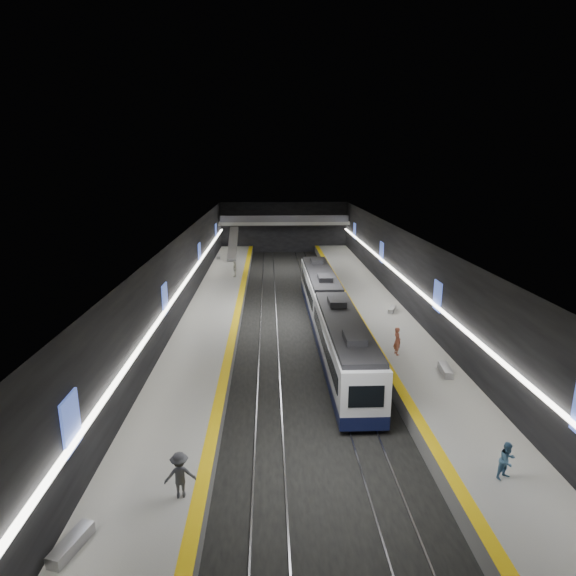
{
  "coord_description": "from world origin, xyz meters",
  "views": [
    {
      "loc": [
        -2.42,
        -41.5,
        13.97
      ],
      "look_at": [
        -0.6,
        3.59,
        2.2
      ],
      "focal_mm": 30.0,
      "sensor_mm": 36.0,
      "label": 1
    }
  ],
  "objects_px": {
    "bench_right_far": "(392,309)",
    "passenger_right_a": "(397,341)",
    "passenger_left_b": "(180,475)",
    "passenger_left_a": "(235,269)",
    "escalator": "(233,244)",
    "bench_left_near": "(71,544)",
    "bench_left_far": "(218,257)",
    "train": "(330,312)",
    "bench_right_near": "(445,370)",
    "passenger_right_b": "(507,461)"
  },
  "relations": [
    {
      "from": "train",
      "to": "passenger_left_a",
      "type": "height_order",
      "value": "train"
    },
    {
      "from": "bench_right_near",
      "to": "passenger_left_a",
      "type": "bearing_deg",
      "value": 125.57
    },
    {
      "from": "bench_left_near",
      "to": "passenger_left_b",
      "type": "bearing_deg",
      "value": 55.75
    },
    {
      "from": "bench_left_near",
      "to": "bench_left_far",
      "type": "bearing_deg",
      "value": 107.21
    },
    {
      "from": "passenger_left_a",
      "to": "passenger_left_b",
      "type": "height_order",
      "value": "passenger_left_b"
    },
    {
      "from": "bench_left_far",
      "to": "passenger_right_a",
      "type": "distance_m",
      "value": 39.0
    },
    {
      "from": "train",
      "to": "passenger_left_a",
      "type": "bearing_deg",
      "value": 116.54
    },
    {
      "from": "bench_right_far",
      "to": "passenger_right_a",
      "type": "relative_size",
      "value": 0.86
    },
    {
      "from": "passenger_right_b",
      "to": "bench_right_far",
      "type": "bearing_deg",
      "value": 63.01
    },
    {
      "from": "train",
      "to": "passenger_left_a",
      "type": "relative_size",
      "value": 15.75
    },
    {
      "from": "bench_left_far",
      "to": "passenger_left_a",
      "type": "relative_size",
      "value": 0.94
    },
    {
      "from": "passenger_right_a",
      "to": "passenger_left_b",
      "type": "relative_size",
      "value": 1.02
    },
    {
      "from": "bench_right_far",
      "to": "passenger_right_a",
      "type": "xyz_separation_m",
      "value": [
        -2.17,
        -9.92,
        0.78
      ]
    },
    {
      "from": "passenger_right_a",
      "to": "passenger_left_a",
      "type": "relative_size",
      "value": 1.04
    },
    {
      "from": "train",
      "to": "escalator",
      "type": "bearing_deg",
      "value": 108.31
    },
    {
      "from": "bench_left_far",
      "to": "passenger_left_a",
      "type": "height_order",
      "value": "passenger_left_a"
    },
    {
      "from": "bench_left_near",
      "to": "bench_left_far",
      "type": "xyz_separation_m",
      "value": [
        -0.17,
        52.5,
        -0.01
      ]
    },
    {
      "from": "bench_left_near",
      "to": "bench_right_far",
      "type": "distance_m",
      "value": 32.26
    },
    {
      "from": "bench_left_far",
      "to": "passenger_left_b",
      "type": "height_order",
      "value": "passenger_left_b"
    },
    {
      "from": "train",
      "to": "passenger_left_b",
      "type": "height_order",
      "value": "train"
    },
    {
      "from": "bench_left_near",
      "to": "passenger_left_a",
      "type": "bearing_deg",
      "value": 102.98
    },
    {
      "from": "bench_right_near",
      "to": "bench_right_far",
      "type": "bearing_deg",
      "value": 97.17
    },
    {
      "from": "train",
      "to": "bench_right_far",
      "type": "relative_size",
      "value": 17.7
    },
    {
      "from": "bench_left_far",
      "to": "passenger_left_a",
      "type": "distance_m",
      "value": 11.87
    },
    {
      "from": "bench_right_near",
      "to": "passenger_left_a",
      "type": "xyz_separation_m",
      "value": [
        -15.13,
        27.4,
        0.71
      ]
    },
    {
      "from": "passenger_left_b",
      "to": "bench_right_far",
      "type": "bearing_deg",
      "value": -130.52
    },
    {
      "from": "bench_right_near",
      "to": "train",
      "type": "bearing_deg",
      "value": 129.71
    },
    {
      "from": "bench_left_near",
      "to": "passenger_left_b",
      "type": "xyz_separation_m",
      "value": [
        3.29,
        2.64,
        0.74
      ]
    },
    {
      "from": "escalator",
      "to": "bench_left_near",
      "type": "xyz_separation_m",
      "value": [
        -1.83,
        -53.43,
        -1.67
      ]
    },
    {
      "from": "bench_right_far",
      "to": "passenger_right_a",
      "type": "bearing_deg",
      "value": -77.85
    },
    {
      "from": "bench_left_near",
      "to": "passenger_right_a",
      "type": "height_order",
      "value": "passenger_right_a"
    },
    {
      "from": "train",
      "to": "bench_right_far",
      "type": "height_order",
      "value": "train"
    },
    {
      "from": "bench_right_far",
      "to": "passenger_left_b",
      "type": "distance_m",
      "value": 28.27
    },
    {
      "from": "bench_right_far",
      "to": "bench_left_far",
      "type": "bearing_deg",
      "value": 149.66
    },
    {
      "from": "escalator",
      "to": "passenger_right_a",
      "type": "xyz_separation_m",
      "value": [
        13.92,
        -36.52,
        -0.91
      ]
    },
    {
      "from": "bench_right_far",
      "to": "train",
      "type": "bearing_deg",
      "value": -124.75
    },
    {
      "from": "train",
      "to": "passenger_right_a",
      "type": "xyz_separation_m",
      "value": [
        3.92,
        -6.3,
        -0.21
      ]
    },
    {
      "from": "train",
      "to": "bench_right_far",
      "type": "bearing_deg",
      "value": 30.75
    },
    {
      "from": "escalator",
      "to": "passenger_right_b",
      "type": "distance_m",
      "value": 52.4
    },
    {
      "from": "bench_left_far",
      "to": "escalator",
      "type": "bearing_deg",
      "value": 20.67
    },
    {
      "from": "escalator",
      "to": "passenger_right_a",
      "type": "height_order",
      "value": "escalator"
    },
    {
      "from": "bench_left_near",
      "to": "bench_right_far",
      "type": "relative_size",
      "value": 1.12
    },
    {
      "from": "escalator",
      "to": "bench_right_near",
      "type": "xyz_separation_m",
      "value": [
        16.2,
        -39.76,
        -1.66
      ]
    },
    {
      "from": "escalator",
      "to": "bench_left_far",
      "type": "distance_m",
      "value": 2.77
    },
    {
      "from": "bench_left_near",
      "to": "passenger_left_b",
      "type": "relative_size",
      "value": 0.98
    },
    {
      "from": "passenger_left_b",
      "to": "bench_right_near",
      "type": "bearing_deg",
      "value": -152.56
    },
    {
      "from": "escalator",
      "to": "passenger_left_b",
      "type": "distance_m",
      "value": 50.81
    },
    {
      "from": "bench_right_near",
      "to": "passenger_right_b",
      "type": "xyz_separation_m",
      "value": [
        -1.2,
        -10.43,
        0.6
      ]
    },
    {
      "from": "bench_left_far",
      "to": "bench_right_far",
      "type": "xyz_separation_m",
      "value": [
        18.09,
        -25.68,
        -0.01
      ]
    },
    {
      "from": "passenger_right_a",
      "to": "escalator",
      "type": "bearing_deg",
      "value": 10.59
    }
  ]
}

